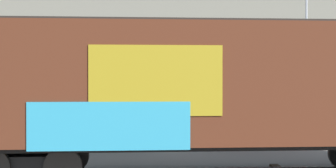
{
  "coord_description": "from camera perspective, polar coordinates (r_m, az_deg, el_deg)",
  "views": [
    {
      "loc": [
        -1.75,
        -11.25,
        2.54
      ],
      "look_at": [
        -0.77,
        1.18,
        2.45
      ],
      "focal_mm": 46.01,
      "sensor_mm": 36.0,
      "label": 1
    }
  ],
  "objects": [
    {
      "name": "hillside",
      "position": [
        69.17,
        -3.07,
        3.66
      ],
      "size": [
        137.9,
        35.39,
        17.34
      ],
      "color": "gray",
      "rests_on": "ground_plane"
    },
    {
      "name": "freight_car",
      "position": [
        11.45,
        6.28,
        -0.33
      ],
      "size": [
        13.85,
        3.27,
        4.18
      ],
      "color": "#5B2B19",
      "rests_on": "ground_plane"
    },
    {
      "name": "parked_car_green",
      "position": [
        17.07,
        -9.96,
        -5.35
      ],
      "size": [
        4.45,
        2.02,
        1.64
      ],
      "color": "#1E5933",
      "rests_on": "ground_plane"
    },
    {
      "name": "flagpole",
      "position": [
        27.55,
        18.06,
        7.59
      ],
      "size": [
        1.08,
        1.07,
        9.5
      ],
      "color": "silver",
      "rests_on": "ground_plane"
    },
    {
      "name": "parked_car_red",
      "position": [
        17.49,
        9.71,
        -5.29
      ],
      "size": [
        4.62,
        1.97,
        1.55
      ],
      "color": "#B21E1E",
      "rests_on": "ground_plane"
    }
  ]
}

